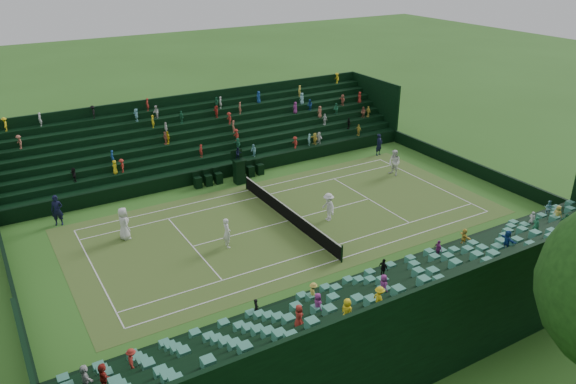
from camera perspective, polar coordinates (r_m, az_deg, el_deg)
name	(u,v)px	position (r m, az deg, el deg)	size (l,w,h in m)	color
ground	(288,221)	(35.37, 0.00, -2.96)	(160.00, 160.00, 0.00)	#32641F
court_surface	(288,221)	(35.37, 0.00, -2.95)	(12.97, 26.77, 0.01)	#3D7F2A
perimeter_wall_north	(468,166)	(44.68, 17.84, 2.50)	(17.17, 0.20, 1.00)	black
perimeter_wall_south	(12,286)	(31.28, -26.24, -8.61)	(17.17, 0.20, 1.00)	black
perimeter_wall_east	(373,278)	(29.11, 8.63, -8.62)	(0.20, 31.77, 1.00)	black
perimeter_wall_west	(230,170)	(42.03, -5.90, 2.22)	(0.20, 31.77, 1.00)	black
north_grandstand	(434,302)	(26.03, 14.60, -10.81)	(6.60, 32.00, 4.90)	black
south_grandstand	(207,141)	(45.28, -8.22, 5.14)	(6.60, 32.00, 4.90)	black
tennis_net	(288,213)	(35.13, 0.00, -2.19)	(11.67, 0.10, 1.06)	black
umpire_chair	(239,168)	(40.56, -5.02, 2.44)	(0.87, 0.87, 2.74)	black
courtside_chairs	(230,175)	(41.31, -5.96, 1.71)	(0.53, 5.50, 1.15)	black
player_near_west	(124,224)	(34.25, -16.34, -3.10)	(0.98, 0.64, 2.00)	silver
player_near_east	(227,233)	(32.26, -6.23, -4.14)	(0.66, 0.44, 1.82)	white
player_far_west	(394,163)	(42.61, 10.76, 2.93)	(0.96, 0.75, 1.98)	white
player_far_east	(328,207)	(35.16, 4.12, -1.52)	(1.19, 0.69, 1.84)	white
line_judge_north	(379,145)	(46.58, 9.24, 4.77)	(0.65, 0.43, 1.80)	black
line_judge_south	(57,210)	(37.30, -22.40, -1.73)	(0.72, 0.47, 1.97)	black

